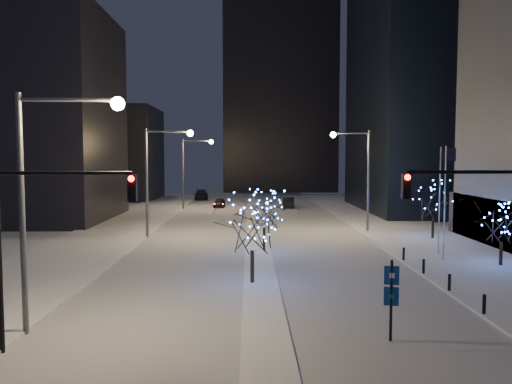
{
  "coord_description": "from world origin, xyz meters",
  "views": [
    {
      "loc": [
        -0.68,
        -18.47,
        7.38
      ],
      "look_at": [
        -0.2,
        15.61,
        5.0
      ],
      "focal_mm": 35.0,
      "sensor_mm": 36.0,
      "label": 1
    }
  ],
  "objects_px": {
    "wayfinding_sign": "(391,292)",
    "street_lamp_east": "(359,167)",
    "traffic_signal_east": "(492,223)",
    "street_lamp_w_mid": "(158,167)",
    "car_mid": "(288,202)",
    "street_lamp_w_near": "(47,179)",
    "car_far": "(201,195)",
    "street_lamp_w_far": "(190,163)",
    "holiday_tree_median_near": "(252,222)",
    "car_near": "(219,203)",
    "holiday_tree_plaza_far": "(433,202)",
    "traffic_signal_west": "(40,228)",
    "holiday_tree_plaza_near": "(502,223)",
    "holiday_tree_median_far": "(264,210)"
  },
  "relations": [
    {
      "from": "wayfinding_sign",
      "to": "street_lamp_east",
      "type": "bearing_deg",
      "value": 93.48
    },
    {
      "from": "traffic_signal_east",
      "to": "wayfinding_sign",
      "type": "bearing_deg",
      "value": 179.94
    },
    {
      "from": "street_lamp_w_mid",
      "to": "car_mid",
      "type": "xyz_separation_m",
      "value": [
        14.06,
        27.19,
        -5.72
      ]
    },
    {
      "from": "street_lamp_w_near",
      "to": "car_far",
      "type": "bearing_deg",
      "value": 90.05
    },
    {
      "from": "street_lamp_w_near",
      "to": "car_mid",
      "type": "distance_m",
      "value": 54.35
    },
    {
      "from": "street_lamp_w_far",
      "to": "holiday_tree_median_near",
      "type": "distance_m",
      "value": 42.98
    },
    {
      "from": "street_lamp_w_far",
      "to": "car_near",
      "type": "height_order",
      "value": "street_lamp_w_far"
    },
    {
      "from": "street_lamp_w_mid",
      "to": "holiday_tree_plaza_far",
      "type": "xyz_separation_m",
      "value": [
        24.74,
        -1.38,
        -3.15
      ]
    },
    {
      "from": "street_lamp_east",
      "to": "street_lamp_w_far",
      "type": "bearing_deg",
      "value": 130.85
    },
    {
      "from": "traffic_signal_west",
      "to": "holiday_tree_median_near",
      "type": "distance_m",
      "value": 12.78
    },
    {
      "from": "holiday_tree_median_near",
      "to": "street_lamp_w_near",
      "type": "bearing_deg",
      "value": -136.69
    },
    {
      "from": "holiday_tree_median_near",
      "to": "car_far",
      "type": "bearing_deg",
      "value": 98.3
    },
    {
      "from": "traffic_signal_west",
      "to": "traffic_signal_east",
      "type": "distance_m",
      "value": 17.41
    },
    {
      "from": "holiday_tree_median_near",
      "to": "street_lamp_east",
      "type": "bearing_deg",
      "value": 62.17
    },
    {
      "from": "street_lamp_east",
      "to": "holiday_tree_plaza_near",
      "type": "xyz_separation_m",
      "value": [
        6.16,
        -15.64,
        -3.44
      ]
    },
    {
      "from": "holiday_tree_plaza_far",
      "to": "holiday_tree_plaza_near",
      "type": "bearing_deg",
      "value": -87.77
    },
    {
      "from": "street_lamp_east",
      "to": "wayfinding_sign",
      "type": "distance_m",
      "value": 29.77
    },
    {
      "from": "wayfinding_sign",
      "to": "traffic_signal_west",
      "type": "bearing_deg",
      "value": -162.3
    },
    {
      "from": "holiday_tree_plaza_near",
      "to": "street_lamp_w_far",
      "type": "bearing_deg",
      "value": 123.78
    },
    {
      "from": "car_far",
      "to": "holiday_tree_plaza_far",
      "type": "bearing_deg",
      "value": -65.22
    },
    {
      "from": "holiday_tree_median_near",
      "to": "traffic_signal_west",
      "type": "bearing_deg",
      "value": -128.56
    },
    {
      "from": "car_far",
      "to": "traffic_signal_east",
      "type": "bearing_deg",
      "value": -80.48
    },
    {
      "from": "car_far",
      "to": "street_lamp_w_mid",
      "type": "bearing_deg",
      "value": -95.33
    },
    {
      "from": "street_lamp_w_far",
      "to": "holiday_tree_median_near",
      "type": "xyz_separation_m",
      "value": [
        8.44,
        -42.05,
        -2.84
      ]
    },
    {
      "from": "street_lamp_w_mid",
      "to": "street_lamp_w_far",
      "type": "relative_size",
      "value": 1.0
    },
    {
      "from": "holiday_tree_median_far",
      "to": "wayfinding_sign",
      "type": "distance_m",
      "value": 19.48
    },
    {
      "from": "holiday_tree_median_far",
      "to": "street_lamp_east",
      "type": "bearing_deg",
      "value": 46.46
    },
    {
      "from": "holiday_tree_plaza_far",
      "to": "wayfinding_sign",
      "type": "bearing_deg",
      "value": -113.7
    },
    {
      "from": "traffic_signal_west",
      "to": "holiday_tree_plaza_far",
      "type": "relative_size",
      "value": 1.37
    },
    {
      "from": "traffic_signal_east",
      "to": "car_far",
      "type": "relative_size",
      "value": 1.24
    },
    {
      "from": "traffic_signal_west",
      "to": "car_near",
      "type": "xyz_separation_m",
      "value": [
        3.42,
        54.63,
        -4.07
      ]
    },
    {
      "from": "street_lamp_w_mid",
      "to": "car_far",
      "type": "distance_m",
      "value": 41.63
    },
    {
      "from": "street_lamp_w_far",
      "to": "holiday_tree_plaza_near",
      "type": "relative_size",
      "value": 2.25
    },
    {
      "from": "car_far",
      "to": "holiday_tree_plaza_near",
      "type": "relative_size",
      "value": 1.27
    },
    {
      "from": "holiday_tree_plaza_near",
      "to": "traffic_signal_east",
      "type": "bearing_deg",
      "value": -118.66
    },
    {
      "from": "street_lamp_w_near",
      "to": "wayfinding_sign",
      "type": "distance_m",
      "value": 14.67
    },
    {
      "from": "street_lamp_w_near",
      "to": "street_lamp_east",
      "type": "relative_size",
      "value": 1.0
    },
    {
      "from": "street_lamp_w_near",
      "to": "holiday_tree_median_far",
      "type": "distance_m",
      "value": 20.5
    },
    {
      "from": "holiday_tree_median_near",
      "to": "wayfinding_sign",
      "type": "xyz_separation_m",
      "value": [
        5.5,
        -8.95,
        -1.64
      ]
    },
    {
      "from": "street_lamp_w_mid",
      "to": "holiday_tree_plaza_near",
      "type": "xyz_separation_m",
      "value": [
        25.18,
        -12.64,
        -3.49
      ]
    },
    {
      "from": "street_lamp_w_near",
      "to": "street_lamp_w_far",
      "type": "relative_size",
      "value": 1.0
    },
    {
      "from": "traffic_signal_east",
      "to": "holiday_tree_plaza_near",
      "type": "xyz_separation_m",
      "value": [
        7.3,
        13.36,
        -1.75
      ]
    },
    {
      "from": "street_lamp_w_far",
      "to": "street_lamp_w_mid",
      "type": "bearing_deg",
      "value": -90.0
    },
    {
      "from": "street_lamp_w_mid",
      "to": "traffic_signal_west",
      "type": "distance_m",
      "value": 27.06
    },
    {
      "from": "street_lamp_east",
      "to": "wayfinding_sign",
      "type": "bearing_deg",
      "value": -99.94
    },
    {
      "from": "car_mid",
      "to": "wayfinding_sign",
      "type": "relative_size",
      "value": 1.43
    },
    {
      "from": "holiday_tree_median_far",
      "to": "holiday_tree_plaza_near",
      "type": "distance_m",
      "value": 16.7
    },
    {
      "from": "street_lamp_w_near",
      "to": "street_lamp_w_far",
      "type": "distance_m",
      "value": 50.0
    },
    {
      "from": "street_lamp_w_far",
      "to": "holiday_tree_plaza_far",
      "type": "relative_size",
      "value": 1.96
    },
    {
      "from": "street_lamp_w_far",
      "to": "holiday_tree_median_far",
      "type": "distance_m",
      "value": 33.6
    }
  ]
}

